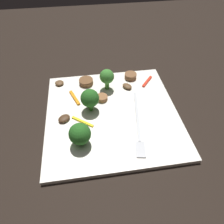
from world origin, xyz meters
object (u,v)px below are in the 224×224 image
object	(u,v)px
broccoli_floret_0	(80,134)
mushroom_0	(59,83)
sausage_slice_0	(131,76)
pepper_strip_1	(75,98)
fork	(138,126)
broccoli_floret_2	(90,98)
sausage_slice_1	(86,82)
mushroom_1	(64,118)
sausage_slice_2	(102,98)
plate	(112,114)
pepper_strip_0	(83,122)
mushroom_2	(127,86)
pepper_strip_2	(147,81)
broccoli_floret_1	(107,77)

from	to	relation	value
broccoli_floret_0	mushroom_0	bearing A→B (deg)	-166.11
sausage_slice_0	pepper_strip_1	size ratio (longest dim) A/B	0.59
fork	mushroom_0	xyz separation A→B (m)	(-0.17, -0.17, 0.00)
broccoli_floret_2	pepper_strip_1	distance (m)	0.06
sausage_slice_1	pepper_strip_1	bearing A→B (deg)	-30.92
pepper_strip_1	mushroom_1	bearing A→B (deg)	-19.95
sausage_slice_1	pepper_strip_1	size ratio (longest dim) A/B	0.68
sausage_slice_2	pepper_strip_1	distance (m)	0.07
plate	sausage_slice_1	distance (m)	0.12
mushroom_0	pepper_strip_0	bearing A→B (deg)	20.80
sausage_slice_2	mushroom_0	distance (m)	0.13
broccoli_floret_0	sausage_slice_0	world-z (taller)	broccoli_floret_0
fork	plate	bearing A→B (deg)	-126.17
fork	mushroom_1	world-z (taller)	mushroom_1
pepper_strip_1	pepper_strip_0	bearing A→B (deg)	10.97
mushroom_2	sausage_slice_1	bearing A→B (deg)	-106.99
plate	mushroom_0	world-z (taller)	mushroom_0
sausage_slice_2	mushroom_1	bearing A→B (deg)	-59.27
plate	pepper_strip_2	size ratio (longest dim) A/B	6.07
fork	pepper_strip_1	distance (m)	0.17
sausage_slice_0	sausage_slice_1	world-z (taller)	same
mushroom_0	mushroom_2	bearing A→B (deg)	76.97
mushroom_1	mushroom_2	world-z (taller)	same
mushroom_2	pepper_strip_2	world-z (taller)	mushroom_2
broccoli_floret_1	mushroom_0	bearing A→B (deg)	-106.50
mushroom_0	pepper_strip_2	bearing A→B (deg)	83.65
plate	pepper_strip_0	size ratio (longest dim) A/B	5.46
sausage_slice_1	mushroom_1	xyz separation A→B (m)	(0.12, -0.05, -0.00)
sausage_slice_0	pepper_strip_1	world-z (taller)	sausage_slice_0
pepper_strip_0	pepper_strip_1	world-z (taller)	same
broccoli_floret_0	pepper_strip_0	xyz separation A→B (m)	(-0.05, 0.00, -0.03)
broccoli_floret_0	sausage_slice_1	xyz separation A→B (m)	(-0.18, 0.02, -0.02)
sausage_slice_1	sausage_slice_2	xyz separation A→B (m)	(0.06, 0.03, -0.00)
broccoli_floret_0	plate	bearing A→B (deg)	136.53
fork	mushroom_0	bearing A→B (deg)	-125.60
broccoli_floret_1	pepper_strip_1	bearing A→B (deg)	-73.09
pepper_strip_1	mushroom_2	bearing A→B (deg)	98.99
sausage_slice_2	pepper_strip_1	size ratio (longest dim) A/B	0.51
broccoli_floret_1	pepper_strip_0	size ratio (longest dim) A/B	1.03
broccoli_floret_1	sausage_slice_1	world-z (taller)	broccoli_floret_1
fork	pepper_strip_2	xyz separation A→B (m)	(-0.14, 0.06, 0.00)
sausage_slice_1	mushroom_2	bearing A→B (deg)	73.01
mushroom_2	pepper_strip_1	xyz separation A→B (m)	(0.02, -0.13, -0.00)
broccoli_floret_1	pepper_strip_2	xyz separation A→B (m)	(-0.01, 0.11, -0.03)
broccoli_floret_0	pepper_strip_2	distance (m)	0.25
fork	broccoli_floret_0	bearing A→B (deg)	-68.39
pepper_strip_2	broccoli_floret_0	bearing A→B (deg)	-46.66
sausage_slice_0	sausage_slice_2	distance (m)	0.11
pepper_strip_2	broccoli_floret_1	bearing A→B (deg)	-84.54
broccoli_floret_2	sausage_slice_2	distance (m)	0.05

